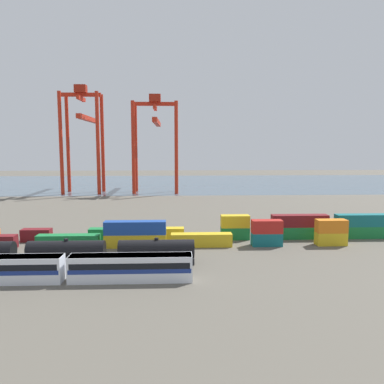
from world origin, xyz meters
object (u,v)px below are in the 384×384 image
at_px(shipping_container_2, 68,241).
at_px(gantry_crane_west, 84,129).
at_px(passenger_train, 0,268).
at_px(shipping_container_12, 104,234).
at_px(gantry_crane_central, 156,132).
at_px(shipping_container_6, 267,239).
at_px(shipping_container_14, 235,233).
at_px(freight_tank_row, 21,253).

xyz_separation_m(shipping_container_2, gantry_crane_west, (-18.62, 94.95, 26.32)).
xyz_separation_m(passenger_train, shipping_container_2, (4.50, 19.30, -0.84)).
relative_size(shipping_container_12, gantry_crane_central, 0.14).
bearing_deg(shipping_container_6, shipping_container_12, 170.35).
bearing_deg(shipping_container_14, freight_tank_row, -156.44).
relative_size(shipping_container_2, gantry_crane_central, 0.29).
bearing_deg(shipping_container_14, gantry_crane_central, 103.41).
bearing_deg(shipping_container_12, passenger_train, -112.40).
xyz_separation_m(shipping_container_2, gantry_crane_central, (12.41, 95.36, 24.75)).
bearing_deg(shipping_container_12, shipping_container_6, -9.65).
bearing_deg(shipping_container_2, passenger_train, -103.12).
height_order(shipping_container_6, shipping_container_14, same).
height_order(freight_tank_row, gantry_crane_central, gantry_crane_central).
bearing_deg(shipping_container_6, passenger_train, -156.22).
xyz_separation_m(shipping_container_6, shipping_container_14, (-5.50, 5.70, 0.00)).
relative_size(shipping_container_6, shipping_container_12, 1.00).
bearing_deg(freight_tank_row, shipping_container_12, 57.91).
bearing_deg(freight_tank_row, shipping_container_2, 66.92).
relative_size(passenger_train, shipping_container_6, 9.28).
height_order(shipping_container_2, shipping_container_14, same).
xyz_separation_m(passenger_train, gantry_crane_central, (16.91, 114.66, 23.90)).
height_order(passenger_train, shipping_container_2, passenger_train).
relative_size(passenger_train, freight_tank_row, 0.97).
bearing_deg(freight_tank_row, shipping_container_6, 14.16).
height_order(passenger_train, shipping_container_12, passenger_train).
bearing_deg(gantry_crane_west, gantry_crane_central, 0.75).
bearing_deg(passenger_train, gantry_crane_central, 81.61).
relative_size(freight_tank_row, shipping_container_6, 9.58).
height_order(freight_tank_row, gantry_crane_west, gantry_crane_west).
bearing_deg(passenger_train, shipping_container_14, 33.14).
height_order(shipping_container_12, gantry_crane_west, gantry_crane_west).
height_order(shipping_container_6, shipping_container_12, same).
xyz_separation_m(freight_tank_row, gantry_crane_west, (-13.89, 106.06, 25.49)).
relative_size(shipping_container_2, shipping_container_12, 2.00).
height_order(passenger_train, gantry_crane_west, gantry_crane_west).
bearing_deg(shipping_container_2, shipping_container_6, 0.00).
bearing_deg(passenger_train, freight_tank_row, 91.62).
bearing_deg(shipping_container_6, gantry_crane_central, 105.74).
distance_m(shipping_container_6, gantry_crane_central, 102.12).
bearing_deg(shipping_container_12, shipping_container_14, 0.00).
xyz_separation_m(passenger_train, shipping_container_14, (38.29, 25.00, -0.84)).
bearing_deg(shipping_container_6, shipping_container_14, 134.00).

